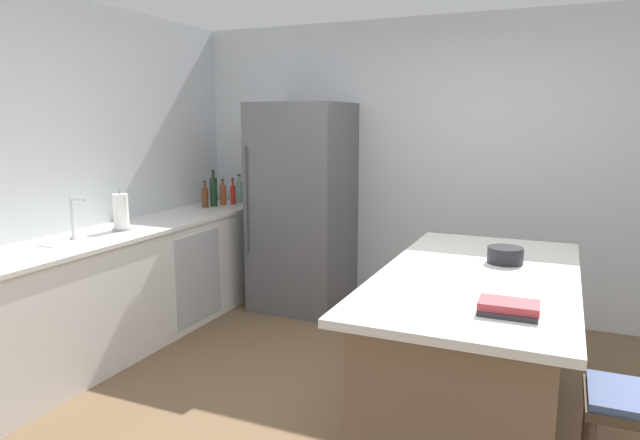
{
  "coord_description": "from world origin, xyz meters",
  "views": [
    {
      "loc": [
        0.94,
        -2.75,
        1.72
      ],
      "look_at": [
        -0.67,
        0.93,
        1.0
      ],
      "focal_mm": 31.45,
      "sensor_mm": 36.0,
      "label": 1
    }
  ],
  "objects_px": {
    "syrup_bottle": "(205,197)",
    "sink_faucet": "(73,217)",
    "wine_bottle": "(214,192)",
    "kitchen_island": "(474,351)",
    "refrigerator": "(303,207)",
    "mixing_bowl": "(505,255)",
    "paper_towel_roll": "(121,212)",
    "hot_sauce_bottle": "(233,194)",
    "cookbook_stack": "(509,308)",
    "bar_stool": "(632,421)",
    "vinegar_bottle": "(223,194)",
    "gin_bottle": "(239,192)"
  },
  "relations": [
    {
      "from": "cookbook_stack",
      "to": "bar_stool",
      "type": "bearing_deg",
      "value": -1.01
    },
    {
      "from": "paper_towel_roll",
      "to": "vinegar_bottle",
      "type": "distance_m",
      "value": 1.37
    },
    {
      "from": "paper_towel_roll",
      "to": "hot_sauce_bottle",
      "type": "distance_m",
      "value": 1.46
    },
    {
      "from": "refrigerator",
      "to": "cookbook_stack",
      "type": "bearing_deg",
      "value": -47.4
    },
    {
      "from": "hot_sauce_bottle",
      "to": "refrigerator",
      "type": "bearing_deg",
      "value": -5.62
    },
    {
      "from": "refrigerator",
      "to": "hot_sauce_bottle",
      "type": "height_order",
      "value": "refrigerator"
    },
    {
      "from": "sink_faucet",
      "to": "wine_bottle",
      "type": "xyz_separation_m",
      "value": [
        0.01,
        1.67,
        -0.02
      ]
    },
    {
      "from": "gin_bottle",
      "to": "syrup_bottle",
      "type": "distance_m",
      "value": 0.41
    },
    {
      "from": "paper_towel_roll",
      "to": "cookbook_stack",
      "type": "xyz_separation_m",
      "value": [
        2.85,
        -0.79,
        -0.1
      ]
    },
    {
      "from": "bar_stool",
      "to": "sink_faucet",
      "type": "xyz_separation_m",
      "value": [
        -3.4,
        0.41,
        0.53
      ]
    },
    {
      "from": "hot_sauce_bottle",
      "to": "vinegar_bottle",
      "type": "distance_m",
      "value": 0.1
    },
    {
      "from": "kitchen_island",
      "to": "hot_sauce_bottle",
      "type": "bearing_deg",
      "value": 147.66
    },
    {
      "from": "gin_bottle",
      "to": "hot_sauce_bottle",
      "type": "distance_m",
      "value": 0.1
    },
    {
      "from": "sink_faucet",
      "to": "cookbook_stack",
      "type": "bearing_deg",
      "value": -7.82
    },
    {
      "from": "sink_faucet",
      "to": "vinegar_bottle",
      "type": "relative_size",
      "value": 1.17
    },
    {
      "from": "wine_bottle",
      "to": "syrup_bottle",
      "type": "height_order",
      "value": "wine_bottle"
    },
    {
      "from": "syrup_bottle",
      "to": "sink_faucet",
      "type": "bearing_deg",
      "value": -89.3
    },
    {
      "from": "bar_stool",
      "to": "hot_sauce_bottle",
      "type": "distance_m",
      "value": 4.01
    },
    {
      "from": "cookbook_stack",
      "to": "mixing_bowl",
      "type": "xyz_separation_m",
      "value": [
        -0.1,
        0.9,
        0.02
      ]
    },
    {
      "from": "sink_faucet",
      "to": "wine_bottle",
      "type": "bearing_deg",
      "value": 89.6
    },
    {
      "from": "sink_faucet",
      "to": "vinegar_bottle",
      "type": "xyz_separation_m",
      "value": [
        0.05,
        1.77,
        -0.05
      ]
    },
    {
      "from": "refrigerator",
      "to": "mixing_bowl",
      "type": "distance_m",
      "value": 2.28
    },
    {
      "from": "refrigerator",
      "to": "wine_bottle",
      "type": "height_order",
      "value": "refrigerator"
    },
    {
      "from": "hot_sauce_bottle",
      "to": "cookbook_stack",
      "type": "height_order",
      "value": "hot_sauce_bottle"
    },
    {
      "from": "cookbook_stack",
      "to": "refrigerator",
      "type": "bearing_deg",
      "value": 132.6
    },
    {
      "from": "paper_towel_roll",
      "to": "wine_bottle",
      "type": "relative_size",
      "value": 0.89
    },
    {
      "from": "wine_bottle",
      "to": "kitchen_island",
      "type": "bearing_deg",
      "value": -28.47
    },
    {
      "from": "paper_towel_roll",
      "to": "hot_sauce_bottle",
      "type": "relative_size",
      "value": 1.21
    },
    {
      "from": "refrigerator",
      "to": "vinegar_bottle",
      "type": "relative_size",
      "value": 7.32
    },
    {
      "from": "kitchen_island",
      "to": "bar_stool",
      "type": "relative_size",
      "value": 3.07
    },
    {
      "from": "refrigerator",
      "to": "kitchen_island",
      "type": "bearing_deg",
      "value": -41.07
    },
    {
      "from": "refrigerator",
      "to": "wine_bottle",
      "type": "xyz_separation_m",
      "value": [
        -0.9,
        -0.1,
        0.11
      ]
    },
    {
      "from": "refrigerator",
      "to": "sink_faucet",
      "type": "height_order",
      "value": "refrigerator"
    },
    {
      "from": "paper_towel_roll",
      "to": "hot_sauce_bottle",
      "type": "xyz_separation_m",
      "value": [
        0.06,
        1.46,
        -0.03
      ]
    },
    {
      "from": "vinegar_bottle",
      "to": "mixing_bowl",
      "type": "height_order",
      "value": "vinegar_bottle"
    },
    {
      "from": "kitchen_island",
      "to": "cookbook_stack",
      "type": "xyz_separation_m",
      "value": [
        0.21,
        -0.62,
        0.47
      ]
    },
    {
      "from": "bar_stool",
      "to": "refrigerator",
      "type": "bearing_deg",
      "value": 138.8
    },
    {
      "from": "kitchen_island",
      "to": "hot_sauce_bottle",
      "type": "height_order",
      "value": "hot_sauce_bottle"
    },
    {
      "from": "syrup_bottle",
      "to": "hot_sauce_bottle",
      "type": "bearing_deg",
      "value": 64.59
    },
    {
      "from": "wine_bottle",
      "to": "refrigerator",
      "type": "bearing_deg",
      "value": 6.47
    },
    {
      "from": "cookbook_stack",
      "to": "hot_sauce_bottle",
      "type": "bearing_deg",
      "value": 141.14
    },
    {
      "from": "hot_sauce_bottle",
      "to": "bar_stool",
      "type": "bearing_deg",
      "value": -34.5
    },
    {
      "from": "bar_stool",
      "to": "paper_towel_roll",
      "type": "relative_size",
      "value": 2.08
    },
    {
      "from": "cookbook_stack",
      "to": "syrup_bottle",
      "type": "bearing_deg",
      "value": 146.03
    },
    {
      "from": "wine_bottle",
      "to": "gin_bottle",
      "type": "bearing_deg",
      "value": 68.52
    },
    {
      "from": "kitchen_island",
      "to": "syrup_bottle",
      "type": "height_order",
      "value": "syrup_bottle"
    },
    {
      "from": "hot_sauce_bottle",
      "to": "mixing_bowl",
      "type": "relative_size",
      "value": 1.28
    },
    {
      "from": "wine_bottle",
      "to": "mixing_bowl",
      "type": "bearing_deg",
      "value": -22.79
    },
    {
      "from": "bar_stool",
      "to": "sink_faucet",
      "type": "bearing_deg",
      "value": 173.16
    },
    {
      "from": "refrigerator",
      "to": "bar_stool",
      "type": "distance_m",
      "value": 3.33
    }
  ]
}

